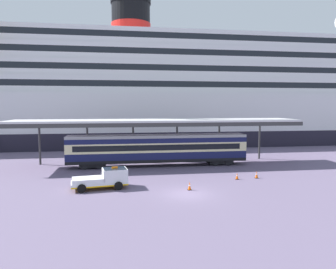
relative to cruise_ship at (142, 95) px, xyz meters
name	(u,v)px	position (x,y,z in m)	size (l,w,h in m)	color
ground_plane	(187,194)	(1.05, -43.69, -10.35)	(400.00, 400.00, 0.00)	slate
cruise_ship	(142,95)	(0.00, 0.00, 0.00)	(176.00, 29.46, 30.74)	black
platform_canopy	(158,122)	(0.01, -29.84, -4.56)	(37.34, 6.40, 6.06)	silver
train_carriage	(158,148)	(0.01, -30.29, -8.04)	(23.14, 2.81, 4.11)	black
service_truck	(105,178)	(-6.28, -40.60, -9.36)	(5.44, 2.83, 2.02)	white
traffic_cone_near	(257,175)	(9.85, -38.79, -9.96)	(0.36, 0.36, 0.79)	black
traffic_cone_mid	(190,186)	(1.58, -42.39, -9.97)	(0.36, 0.36, 0.77)	black
traffic_cone_far	(237,176)	(7.54, -39.00, -9.99)	(0.36, 0.36, 0.73)	black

